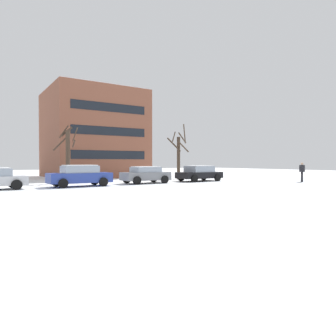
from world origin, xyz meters
TOP-DOWN VIEW (x-y plane):
  - ground_plane at (0.00, 0.00)m, footprint 120.00×120.00m
  - road_surface at (0.00, 3.71)m, footprint 80.00×9.43m
  - parked_car_blue at (4.72, 9.11)m, footprint 4.37×2.03m
  - parked_car_gray at (10.18, 9.38)m, footprint 3.94×2.04m
  - parked_car_black at (15.64, 9.28)m, footprint 4.14×2.22m
  - pedestrian_crossing at (22.59, 3.66)m, footprint 0.45×0.45m
  - tree_far_right at (5.03, 13.43)m, footprint 1.81×1.78m
  - tree_far_mid at (15.83, 12.81)m, footprint 2.00×1.81m
  - building_far_right at (10.58, 23.03)m, footprint 10.21×10.34m

SIDE VIEW (x-z plane):
  - ground_plane at x=0.00m, z-range 0.00..0.00m
  - road_surface at x=0.00m, z-range 0.00..0.00m
  - parked_car_gray at x=10.18m, z-range 0.02..1.40m
  - parked_car_black at x=15.64m, z-range 0.01..1.43m
  - parked_car_blue at x=4.72m, z-range 0.01..1.54m
  - pedestrian_crossing at x=22.59m, z-range 0.14..1.83m
  - tree_far_right at x=5.03m, z-range 0.04..4.88m
  - tree_far_mid at x=15.83m, z-range -0.22..5.24m
  - building_far_right at x=10.58m, z-range 0.00..10.01m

